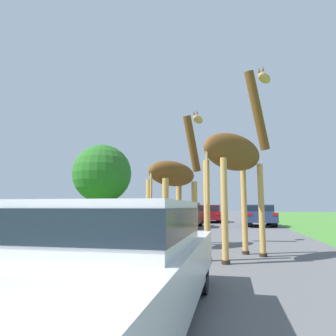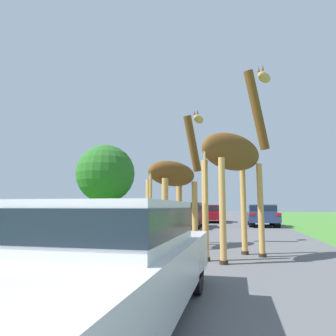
{
  "view_description": "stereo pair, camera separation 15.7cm",
  "coord_description": "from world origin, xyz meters",
  "views": [
    {
      "loc": [
        0.81,
        0.55,
        1.23
      ],
      "look_at": [
        -1.18,
        9.93,
        2.48
      ],
      "focal_mm": 32.0,
      "sensor_mm": 36.0,
      "label": 1
    },
    {
      "loc": [
        0.96,
        0.59,
        1.23
      ],
      "look_at": [
        -1.18,
        9.93,
        2.48
      ],
      "focal_mm": 32.0,
      "sensor_mm": 36.0,
      "label": 2
    }
  ],
  "objects": [
    {
      "name": "car_queue_left",
      "position": [
        2.54,
        20.98,
        0.74
      ],
      "size": [
        1.81,
        3.99,
        1.37
      ],
      "color": "navy",
      "rests_on": "ground"
    },
    {
      "name": "car_far_ahead",
      "position": [
        -0.96,
        25.54,
        0.73
      ],
      "size": [
        1.79,
        4.78,
        1.39
      ],
      "color": "maroon",
      "rests_on": "ground"
    },
    {
      "name": "giraffe_near_road",
      "position": [
        -0.97,
        10.05,
        2.2
      ],
      "size": [
        1.75,
        2.84,
        4.77
      ],
      "rotation": [
        0.0,
        0.0,
        -0.46
      ],
      "color": "tan",
      "rests_on": "ground"
    },
    {
      "name": "car_queue_right",
      "position": [
        -2.07,
        18.88,
        0.78
      ],
      "size": [
        1.95,
        4.6,
        1.49
      ],
      "color": "#561914",
      "rests_on": "ground"
    },
    {
      "name": "car_lead_maroon",
      "position": [
        -0.55,
        3.67,
        0.7
      ],
      "size": [
        1.98,
        4.55,
        1.3
      ],
      "color": "silver",
      "rests_on": "ground"
    },
    {
      "name": "tree_centre_back",
      "position": [
        -11.44,
        27.45,
        4.42
      ],
      "size": [
        5.65,
        5.65,
        7.27
      ],
      "color": "brown",
      "rests_on": "ground"
    },
    {
      "name": "road",
      "position": [
        0.0,
        30.0,
        0.0
      ],
      "size": [
        7.76,
        120.0,
        0.0
      ],
      "color": "#5B5B5E",
      "rests_on": "ground"
    },
    {
      "name": "giraffe_companion",
      "position": [
        0.98,
        8.22,
        2.57
      ],
      "size": [
        2.11,
        2.61,
        5.33
      ],
      "rotation": [
        0.0,
        0.0,
        -0.64
      ],
      "color": "tan",
      "rests_on": "ground"
    }
  ]
}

